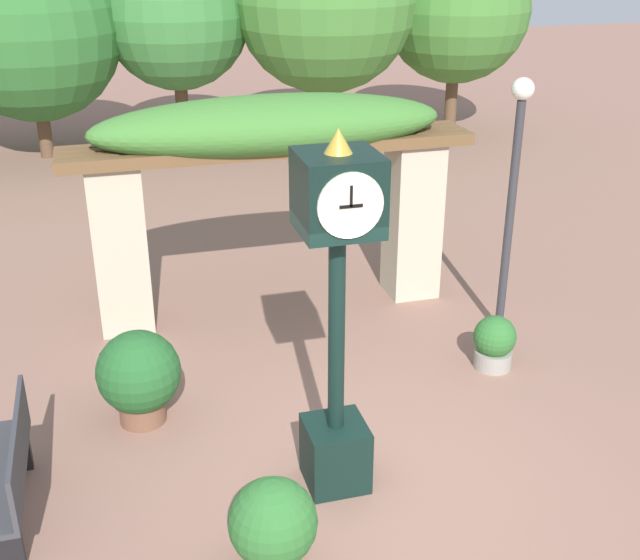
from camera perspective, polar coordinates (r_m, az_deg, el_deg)
ground_plane at (r=7.34m, az=3.39°, el=-14.36°), size 60.00×60.00×0.00m
pedestal_clock at (r=6.45m, az=1.20°, el=-1.91°), size 0.61×0.66×3.19m
pergola at (r=9.69m, az=-3.50°, el=8.64°), size 4.93×1.22×2.73m
potted_plant_near_left at (r=9.10m, az=12.29°, el=-4.34°), size 0.47×0.47×0.62m
potted_plant_near_right at (r=6.26m, az=-3.36°, el=-17.11°), size 0.68×0.68×0.83m
potted_plant_far_left at (r=8.07m, az=-12.76°, el=-6.61°), size 0.82×0.82×0.97m
park_bench at (r=7.24m, az=-21.38°, el=-12.60°), size 0.42×1.57×0.89m
lamp_post at (r=9.35m, az=13.63°, el=7.14°), size 0.25×0.25×3.04m
tree_line at (r=17.43m, az=-12.41°, el=18.10°), size 16.03×4.55×5.07m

